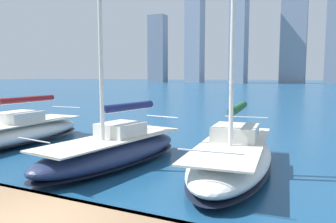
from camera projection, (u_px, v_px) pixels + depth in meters
The scene contains 5 objects.
dock_pier at pixel (37, 223), 6.76m from camera, with size 28.00×2.80×0.60m.
city_skyline at pixel (312, 36), 151.12m from camera, with size 174.24×21.35×54.12m.
sailboat_forest at pixel (233, 154), 12.17m from camera, with size 3.47×8.62×12.63m.
sailboat_navy at pixel (114, 148), 13.12m from camera, with size 3.48×7.99×12.08m.
sailboat_maroon at pixel (11, 132), 16.97m from camera, with size 3.17×9.53×12.44m.
Camera 1 is at (-5.21, 4.59, 3.58)m, focal length 35.00 mm.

